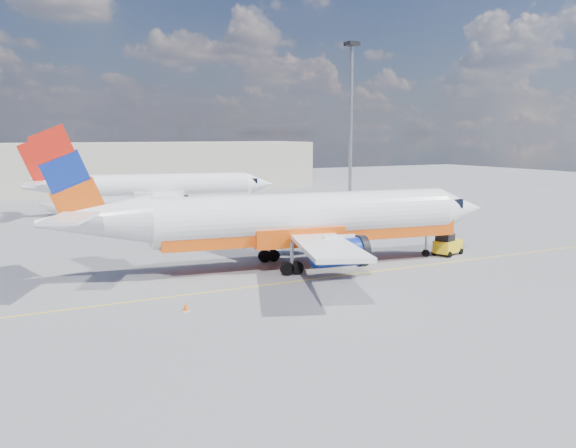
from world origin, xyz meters
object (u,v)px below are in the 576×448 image
second_jet (158,188)px  gse_tug (447,245)px  main_jet (292,220)px  traffic_cone (186,307)px

second_jet → gse_tug: 39.13m
main_jet → gse_tug: main_jet is taller
traffic_cone → gse_tug: bearing=13.5°
gse_tug → traffic_cone: size_ratio=5.28×
second_jet → traffic_cone: size_ratio=56.70×
main_jet → traffic_cone: main_jet is taller
main_jet → gse_tug: (12.97, -1.80, -2.57)m
second_jet → traffic_cone: second_jet is taller
second_jet → traffic_cone: bearing=-93.6°
main_jet → gse_tug: 13.35m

